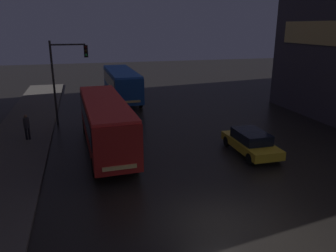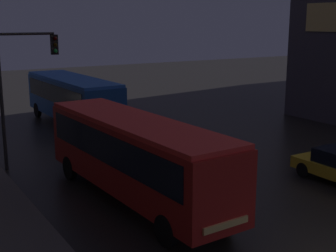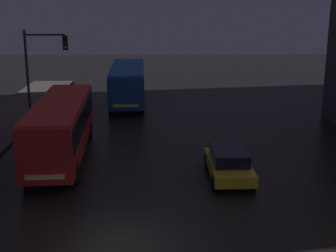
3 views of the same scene
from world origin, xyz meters
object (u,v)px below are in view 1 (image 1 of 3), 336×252
Objects in this scene: bus_far at (121,82)px; car_taxi at (251,142)px; bus_near at (105,119)px; traffic_light_main at (65,69)px; pedestrian_near at (27,125)px.

car_taxi is (5.56, -16.72, -1.18)m from bus_far.
car_taxi is (8.29, -2.90, -1.21)m from bus_near.
pedestrian_near is at bearing -125.66° from traffic_light_main.
pedestrian_near is at bearing 54.13° from bus_far.
bus_near is 5.69m from pedestrian_near.
traffic_light_main is (-5.07, -7.45, 2.34)m from bus_far.
bus_far is 9.31m from traffic_light_main.
bus_near reaches higher than car_taxi.
pedestrian_near is at bearing -23.42° from car_taxi.
traffic_light_main is (-2.33, 6.36, 2.31)m from bus_near.
bus_near is 2.35× the size of car_taxi.
traffic_light_main is (2.57, 3.59, 3.07)m from pedestrian_near.
bus_near is 8.87m from car_taxi.
pedestrian_near is 5.38m from traffic_light_main.
bus_far is at bearing -7.94° from pedestrian_near.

